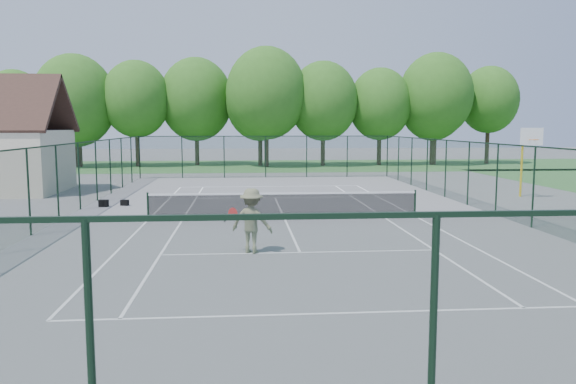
# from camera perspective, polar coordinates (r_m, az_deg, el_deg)

# --- Properties ---
(ground) EXTENTS (140.00, 140.00, 0.00)m
(ground) POSITION_cam_1_polar(r_m,az_deg,el_deg) (23.10, -0.40, -2.62)
(ground) COLOR slate
(ground) RESTS_ON ground
(grass_far) EXTENTS (80.00, 16.00, 0.01)m
(grass_far) POSITION_cam_1_polar(r_m,az_deg,el_deg) (52.88, -2.82, 2.69)
(grass_far) COLOR #407C39
(grass_far) RESTS_ON ground
(court_lines) EXTENTS (11.05, 23.85, 0.01)m
(court_lines) POSITION_cam_1_polar(r_m,az_deg,el_deg) (23.09, -0.40, -2.61)
(court_lines) COLOR white
(court_lines) RESTS_ON ground
(tennis_net) EXTENTS (11.08, 0.08, 1.10)m
(tennis_net) POSITION_cam_1_polar(r_m,az_deg,el_deg) (23.01, -0.41, -1.20)
(tennis_net) COLOR black
(tennis_net) RESTS_ON ground
(fence_enclosure) EXTENTS (18.05, 36.05, 3.02)m
(fence_enclosure) POSITION_cam_1_polar(r_m,az_deg,el_deg) (22.89, -0.41, 1.24)
(fence_enclosure) COLOR #1C3A26
(fence_enclosure) RESTS_ON ground
(tree_line_far) EXTENTS (39.40, 6.40, 9.70)m
(tree_line_far) POSITION_cam_1_polar(r_m,az_deg,el_deg) (52.80, -2.86, 9.19)
(tree_line_far) COLOR #412E22
(tree_line_far) RESTS_ON ground
(basketball_goal) EXTENTS (1.20, 1.43, 3.65)m
(basketball_goal) POSITION_cam_1_polar(r_m,az_deg,el_deg) (31.73, 23.13, 4.07)
(basketball_goal) COLOR yellow
(basketball_goal) RESTS_ON ground
(sports_bag_a) EXTENTS (0.45, 0.33, 0.33)m
(sports_bag_a) POSITION_cam_1_polar(r_m,az_deg,el_deg) (27.51, -18.23, -1.10)
(sports_bag_a) COLOR black
(sports_bag_a) RESTS_ON ground
(sports_bag_b) EXTENTS (0.40, 0.31, 0.28)m
(sports_bag_b) POSITION_cam_1_polar(r_m,az_deg,el_deg) (27.64, -16.26, -1.05)
(sports_bag_b) COLOR black
(sports_bag_b) RESTS_ON ground
(tennis_player) EXTENTS (2.25, 1.11, 1.93)m
(tennis_player) POSITION_cam_1_polar(r_m,az_deg,el_deg) (16.67, -3.71, -2.93)
(tennis_player) COLOR #636649
(tennis_player) RESTS_ON ground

